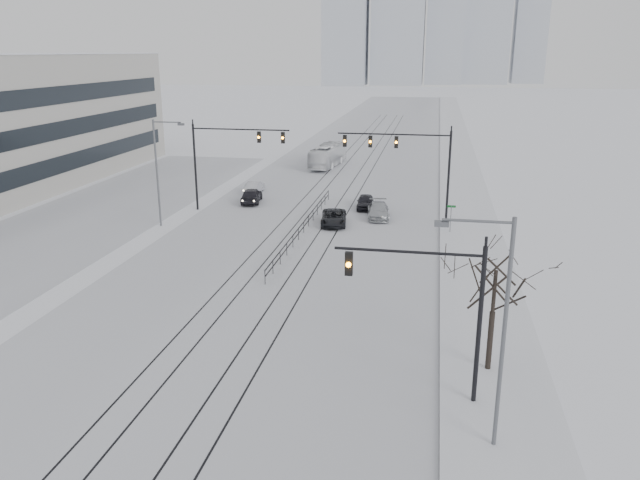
% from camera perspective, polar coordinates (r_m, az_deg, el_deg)
% --- Properties ---
extents(ground, '(500.00, 500.00, 0.00)m').
position_cam_1_polar(ground, '(25.24, -16.46, -18.52)').
color(ground, white).
rests_on(ground, ground).
extents(road, '(22.00, 260.00, 0.02)m').
position_cam_1_polar(road, '(80.03, 2.96, 6.57)').
color(road, silver).
rests_on(road, ground).
extents(sidewalk_east, '(5.00, 260.00, 0.16)m').
position_cam_1_polar(sidewalk_east, '(79.43, 12.72, 6.15)').
color(sidewalk_east, silver).
rests_on(sidewalk_east, ground).
extents(curb, '(0.10, 260.00, 0.12)m').
position_cam_1_polar(curb, '(79.37, 10.94, 6.24)').
color(curb, gray).
rests_on(curb, ground).
extents(parking_strip, '(14.00, 60.00, 0.03)m').
position_cam_1_polar(parking_strip, '(62.73, -18.70, 2.80)').
color(parking_strip, silver).
rests_on(parking_strip, ground).
extents(tram_rails, '(5.30, 180.00, 0.01)m').
position_cam_1_polar(tram_rails, '(60.68, 0.45, 3.26)').
color(tram_rails, black).
rests_on(tram_rails, ground).
extents(skyline, '(96.00, 48.00, 72.00)m').
position_cam_1_polar(skyline, '(292.20, 10.03, 19.87)').
color(skyline, '#A8AEB9').
rests_on(skyline, ground).
extents(traffic_mast_near, '(6.10, 0.37, 7.00)m').
position_cam_1_polar(traffic_mast_near, '(25.98, 10.96, -5.53)').
color(traffic_mast_near, black).
rests_on(traffic_mast_near, ground).
extents(traffic_mast_ne, '(9.60, 0.37, 8.00)m').
position_cam_1_polar(traffic_mast_ne, '(53.79, 8.18, 7.56)').
color(traffic_mast_ne, black).
rests_on(traffic_mast_ne, ground).
extents(traffic_mast_nw, '(9.10, 0.37, 8.00)m').
position_cam_1_polar(traffic_mast_nw, '(57.89, -8.65, 8.01)').
color(traffic_mast_nw, black).
rests_on(traffic_mast_nw, ground).
extents(street_light_east, '(2.73, 0.25, 9.00)m').
position_cam_1_polar(street_light_east, '(23.10, 15.83, -7.07)').
color(street_light_east, '#595B60').
rests_on(street_light_east, ground).
extents(street_light_west, '(2.73, 0.25, 9.00)m').
position_cam_1_polar(street_light_west, '(53.83, -14.44, 6.61)').
color(street_light_west, '#595B60').
rests_on(street_light_west, ground).
extents(bare_tree, '(4.40, 4.40, 6.10)m').
position_cam_1_polar(bare_tree, '(28.96, 15.72, -3.65)').
color(bare_tree, black).
rests_on(bare_tree, ground).
extents(median_fence, '(0.06, 24.00, 1.00)m').
position_cam_1_polar(median_fence, '(51.05, -1.50, 1.20)').
color(median_fence, black).
rests_on(median_fence, ground).
extents(street_sign, '(0.70, 0.06, 2.40)m').
position_cam_1_polar(street_sign, '(51.69, 11.88, 2.28)').
color(street_sign, '#595B60').
rests_on(street_sign, ground).
extents(sedan_sb_inner, '(2.35, 4.58, 1.49)m').
position_cam_1_polar(sedan_sb_inner, '(61.68, -6.28, 4.07)').
color(sedan_sb_inner, black).
rests_on(sedan_sb_inner, ground).
extents(sedan_sb_outer, '(1.33, 3.76, 1.24)m').
position_cam_1_polar(sedan_sb_outer, '(66.03, -6.01, 4.82)').
color(sedan_sb_outer, '#B6B8BF').
rests_on(sedan_sb_outer, ground).
extents(sedan_nb_front, '(2.66, 4.76, 1.26)m').
position_cam_1_polar(sedan_nb_front, '(53.50, 1.26, 2.05)').
color(sedan_nb_front, black).
rests_on(sedan_nb_front, ground).
extents(sedan_nb_right, '(2.39, 4.78, 1.33)m').
position_cam_1_polar(sedan_nb_right, '(55.95, 5.35, 2.69)').
color(sedan_nb_right, '#ABAEB2').
rests_on(sedan_nb_right, ground).
extents(sedan_nb_far, '(1.77, 3.89, 1.29)m').
position_cam_1_polar(sedan_nb_far, '(59.22, 4.16, 3.49)').
color(sedan_nb_far, black).
rests_on(sedan_nb_far, ground).
extents(box_truck, '(3.40, 10.33, 2.83)m').
position_cam_1_polar(box_truck, '(80.86, 0.71, 7.71)').
color(box_truck, silver).
rests_on(box_truck, ground).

